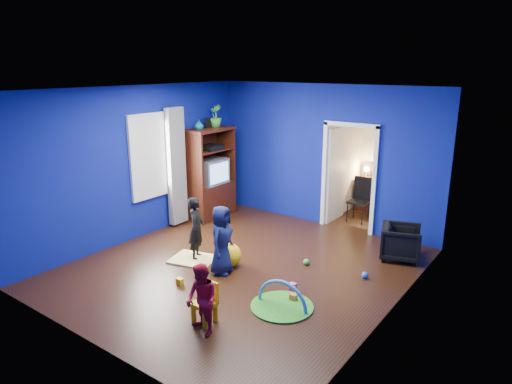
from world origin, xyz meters
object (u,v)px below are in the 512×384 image
Objects in this scene: armchair at (401,242)px; folding_chair at (359,201)px; play_mat at (282,306)px; child_black at (196,228)px; hopper_ball at (229,255)px; tv_armoire at (210,173)px; crt_tv at (211,171)px; toddler_red at (202,300)px; child_navy at (222,240)px; kid_chair at (204,305)px; study_desk at (376,195)px; vase at (199,125)px.

folding_chair is at bearing 26.98° from armchair.
armchair is 2.72m from play_mat.
child_black is at bearing 165.77° from play_mat.
hopper_ball is at bearing -112.16° from child_black.
crt_tv is (0.04, 0.00, 0.04)m from tv_armoire.
hopper_ball is 0.46× the size of play_mat.
play_mat is 4.06m from folding_chair.
child_black is at bearing 152.51° from toddler_red.
child_navy reaches higher than child_black.
child_black is 1.20× the size of toddler_red.
child_black is 2.75× the size of hopper_ball.
kid_chair is at bearing -162.94° from child_black.
hopper_ball is at bearing -103.19° from folding_chair.
crt_tv is at bearing 74.10° from armchair.
study_desk is at bearing 97.44° from play_mat.
kid_chair is (2.84, -3.34, -0.73)m from tv_armoire.
child_navy is at bearing -40.53° from vase.
kid_chair is 1.13m from play_mat.
study_desk is at bearing -46.89° from child_black.
child_black is 1.20× the size of folding_chair.
play_mat is (0.46, 1.12, -0.45)m from toddler_red.
child_navy is at bearing 165.56° from play_mat.
play_mat is at bearing -35.05° from tv_armoire.
tv_armoire reaches higher than kid_chair.
armchair is at bearing 42.26° from hopper_ball.
crt_tv is 1.40× the size of kid_chair.
tv_armoire is at bearing 6.93° from child_black.
armchair is 4.23m from crt_tv.
child_black is at bearing -55.21° from crt_tv.
child_navy is 1.52m from kid_chair.
armchair is 1.64× the size of hopper_ball.
tv_armoire is (-2.06, 2.06, 0.42)m from child_navy.
toddler_red is at bearing 143.53° from armchair.
play_mat is at bearing 145.47° from armchair.
toddler_red reaches higher than kid_chair.
crt_tv is 2.80m from hopper_ball.
crt_tv is at bearing 82.41° from vase.
vase reaches higher than folding_chair.
vase is at bearing 148.42° from play_mat.
play_mat is (1.39, -0.36, -0.55)m from child_navy.
hopper_ball is at bearing -36.94° from vase.
toddler_red is 4.64m from crt_tv.
toddler_red is at bearing -88.26° from study_desk.
crt_tv is 3.22m from folding_chair.
crt_tv reaches higher than armchair.
vase is 0.22× the size of study_desk.
folding_chair is (0.00, -0.96, 0.09)m from study_desk.
play_mat is at bearing -82.56° from study_desk.
folding_chair is (-0.18, 5.10, -0.00)m from toddler_red.
armchair is at bearing -82.74° from child_black.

